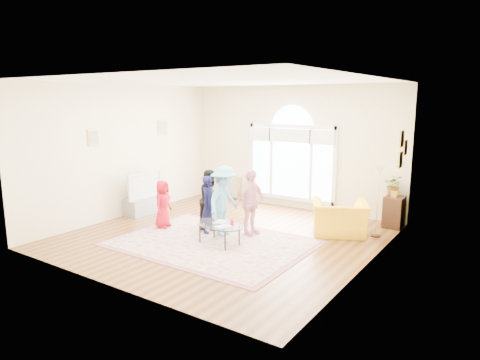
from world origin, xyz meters
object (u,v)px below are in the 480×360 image
Objects in this scene: area_rug at (212,243)px; television at (143,185)px; armchair at (340,218)px; tv_console at (144,205)px; coffee_table at (219,225)px.

area_rug is 3.02m from television.
area_rug is at bearing -16.64° from television.
television reaches higher than area_rug.
armchair is at bearing 13.41° from television.
television is 1.02× the size of armchair.
armchair is at bearing 13.39° from tv_console.
television is at bearing -0.00° from tv_console.
tv_console is 0.88× the size of television.
television is at bearing -12.74° from armchair.
television is 0.96× the size of coffee_table.
tv_console is at bearing 180.00° from television.
television reaches higher than armchair.
area_rug is at bearing -165.25° from coffee_table.
armchair is at bearing 56.06° from coffee_table.
television is (-2.81, 0.84, 0.74)m from area_rug.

